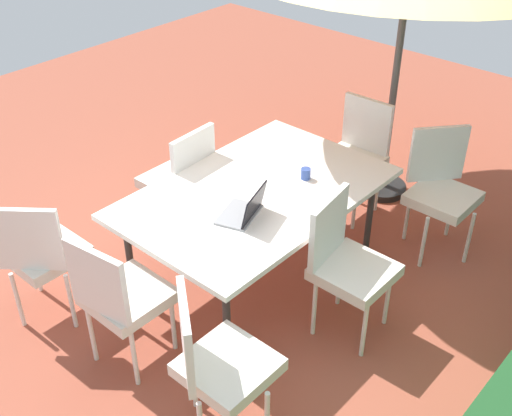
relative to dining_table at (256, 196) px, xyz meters
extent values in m
cube|color=#9E4C38|center=(0.00, 0.00, -0.70)|extent=(10.00, 10.00, 0.02)
cube|color=white|center=(0.00, 0.00, 0.03)|extent=(1.89, 1.23, 0.04)
cylinder|color=#333333|center=(-0.79, -0.46, -0.34)|extent=(0.05, 0.05, 0.70)
cylinder|color=#333333|center=(0.79, -0.46, -0.34)|extent=(0.05, 0.05, 0.70)
cylinder|color=#333333|center=(-0.79, 0.46, -0.34)|extent=(0.05, 0.05, 0.70)
cylinder|color=#333333|center=(0.79, 0.46, -0.34)|extent=(0.05, 0.05, 0.70)
cylinder|color=#4C4C4C|center=(-1.64, 0.08, 0.52)|extent=(0.06, 0.06, 2.42)
cylinder|color=black|center=(-1.64, 0.08, -0.66)|extent=(0.44, 0.44, 0.06)
cube|color=silver|center=(-1.14, 0.03, -0.20)|extent=(0.46, 0.46, 0.08)
cube|color=white|center=(-1.35, 0.03, 0.06)|extent=(0.05, 0.44, 0.45)
cylinder|color=white|center=(-0.96, -0.14, -0.47)|extent=(0.03, 0.03, 0.45)
cylinder|color=white|center=(-0.97, 0.22, -0.47)|extent=(0.03, 0.03, 0.45)
cylinder|color=white|center=(-1.32, -0.15, -0.47)|extent=(0.03, 0.03, 0.45)
cylinder|color=white|center=(-1.33, 0.21, -0.47)|extent=(0.03, 0.03, 0.45)
cube|color=silver|center=(1.14, 0.81, -0.20)|extent=(0.46, 0.46, 0.08)
cube|color=white|center=(1.30, 0.68, 0.06)|extent=(0.30, 0.37, 0.45)
cylinder|color=white|center=(0.89, 0.78, -0.47)|extent=(0.03, 0.03, 0.45)
cylinder|color=white|center=(1.17, 0.56, -0.47)|extent=(0.03, 0.03, 0.45)
cube|color=silver|center=(-1.15, 0.87, -0.20)|extent=(0.46, 0.46, 0.08)
cube|color=white|center=(-1.29, 0.71, 0.06)|extent=(0.36, 0.31, 0.45)
cylinder|color=white|center=(-0.90, 0.89, -0.47)|extent=(0.03, 0.03, 0.45)
cylinder|color=white|center=(-1.17, 1.12, -0.47)|extent=(0.03, 0.03, 0.45)
cylinder|color=white|center=(-1.13, 0.61, -0.47)|extent=(0.03, 0.03, 0.45)
cylinder|color=white|center=(-1.40, 0.85, -0.47)|extent=(0.03, 0.03, 0.45)
cube|color=silver|center=(1.22, -0.80, -0.20)|extent=(0.46, 0.46, 0.08)
cube|color=white|center=(1.39, -0.66, 0.06)|extent=(0.31, 0.36, 0.45)
cylinder|color=white|center=(0.97, -0.77, -0.47)|extent=(0.03, 0.03, 0.45)
cylinder|color=white|center=(1.20, -1.05, -0.47)|extent=(0.03, 0.03, 0.45)
cylinder|color=white|center=(1.25, -0.54, -0.47)|extent=(0.03, 0.03, 0.45)
cylinder|color=white|center=(1.48, -0.82, -0.47)|extent=(0.03, 0.03, 0.45)
cube|color=silver|center=(1.14, -0.04, -0.20)|extent=(0.46, 0.46, 0.08)
cube|color=white|center=(1.34, -0.01, 0.06)|extent=(0.10, 0.44, 0.45)
cylinder|color=white|center=(0.93, 0.12, -0.47)|extent=(0.03, 0.03, 0.45)
cylinder|color=white|center=(0.98, -0.24, -0.47)|extent=(0.03, 0.03, 0.45)
cylinder|color=white|center=(1.29, 0.16, -0.47)|extent=(0.03, 0.03, 0.45)
cylinder|color=white|center=(1.34, -0.19, -0.47)|extent=(0.03, 0.03, 0.45)
cube|color=silver|center=(0.02, -0.82, -0.20)|extent=(0.46, 0.46, 0.08)
cube|color=white|center=(0.01, -0.61, 0.06)|extent=(0.44, 0.06, 0.45)
cylinder|color=white|center=(-0.15, -1.01, -0.47)|extent=(0.03, 0.03, 0.45)
cylinder|color=white|center=(0.21, -0.99, -0.47)|extent=(0.03, 0.03, 0.45)
cylinder|color=white|center=(-0.17, -0.65, -0.47)|extent=(0.03, 0.03, 0.45)
cylinder|color=white|center=(0.19, -0.63, -0.47)|extent=(0.03, 0.03, 0.45)
cube|color=silver|center=(0.02, 0.87, -0.20)|extent=(0.46, 0.46, 0.08)
cube|color=white|center=(0.05, 0.66, 0.06)|extent=(0.44, 0.10, 0.45)
cylinder|color=white|center=(0.18, 1.07, -0.47)|extent=(0.03, 0.03, 0.45)
cylinder|color=white|center=(-0.18, 1.02, -0.47)|extent=(0.03, 0.03, 0.45)
cylinder|color=white|center=(0.23, 0.71, -0.47)|extent=(0.03, 0.03, 0.45)
cylinder|color=white|center=(-0.13, 0.66, -0.47)|extent=(0.03, 0.03, 0.45)
cube|color=gray|center=(0.31, 0.12, 0.05)|extent=(0.37, 0.31, 0.02)
cube|color=black|center=(0.27, 0.22, 0.16)|extent=(0.32, 0.15, 0.20)
cylinder|color=#334C99|center=(-0.36, 0.16, 0.09)|extent=(0.07, 0.07, 0.08)
camera|label=1|loc=(2.83, 2.50, 2.43)|focal=44.99mm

